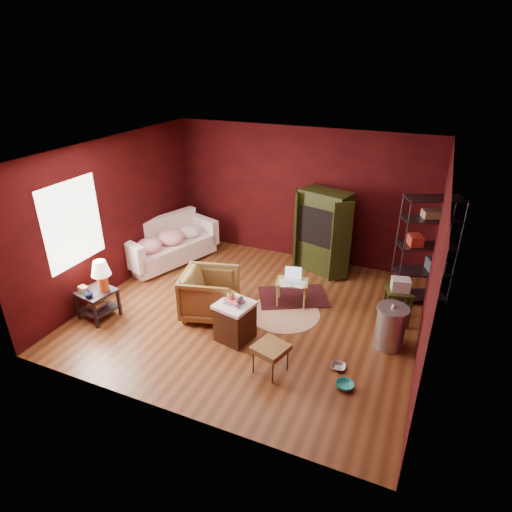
{
  "coord_description": "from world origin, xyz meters",
  "views": [
    {
      "loc": [
        2.57,
        -5.78,
        4.15
      ],
      "look_at": [
        0.0,
        0.2,
        1.0
      ],
      "focal_mm": 30.0,
      "sensor_mm": 36.0,
      "label": 1
    }
  ],
  "objects_px": {
    "armchair": "(210,292)",
    "wire_shelving": "(427,246)",
    "hamper": "(235,320)",
    "side_table": "(99,284)",
    "laptop_desk": "(292,283)",
    "tv_armoire": "(323,231)",
    "sofa": "(169,246)"
  },
  "relations": [
    {
      "from": "sofa",
      "to": "wire_shelving",
      "type": "height_order",
      "value": "wire_shelving"
    },
    {
      "from": "tv_armoire",
      "to": "wire_shelving",
      "type": "bearing_deg",
      "value": 3.41
    },
    {
      "from": "sofa",
      "to": "side_table",
      "type": "height_order",
      "value": "side_table"
    },
    {
      "from": "hamper",
      "to": "wire_shelving",
      "type": "xyz_separation_m",
      "value": [
        2.57,
        2.36,
        0.75
      ]
    },
    {
      "from": "side_table",
      "to": "laptop_desk",
      "type": "bearing_deg",
      "value": 30.21
    },
    {
      "from": "sofa",
      "to": "side_table",
      "type": "relative_size",
      "value": 1.78
    },
    {
      "from": "laptop_desk",
      "to": "tv_armoire",
      "type": "bearing_deg",
      "value": 72.96
    },
    {
      "from": "side_table",
      "to": "laptop_desk",
      "type": "distance_m",
      "value": 3.28
    },
    {
      "from": "side_table",
      "to": "tv_armoire",
      "type": "height_order",
      "value": "tv_armoire"
    },
    {
      "from": "laptop_desk",
      "to": "wire_shelving",
      "type": "distance_m",
      "value": 2.42
    },
    {
      "from": "armchair",
      "to": "laptop_desk",
      "type": "bearing_deg",
      "value": -67.47
    },
    {
      "from": "side_table",
      "to": "hamper",
      "type": "xyz_separation_m",
      "value": [
        2.34,
        0.33,
        -0.3
      ]
    },
    {
      "from": "armchair",
      "to": "tv_armoire",
      "type": "bearing_deg",
      "value": -42.72
    },
    {
      "from": "hamper",
      "to": "laptop_desk",
      "type": "distance_m",
      "value": 1.41
    },
    {
      "from": "side_table",
      "to": "tv_armoire",
      "type": "distance_m",
      "value": 4.33
    },
    {
      "from": "side_table",
      "to": "hamper",
      "type": "relative_size",
      "value": 1.43
    },
    {
      "from": "armchair",
      "to": "tv_armoire",
      "type": "relative_size",
      "value": 0.53
    },
    {
      "from": "wire_shelving",
      "to": "side_table",
      "type": "bearing_deg",
      "value": -174.92
    },
    {
      "from": "armchair",
      "to": "wire_shelving",
      "type": "xyz_separation_m",
      "value": [
        3.25,
        1.91,
        0.63
      ]
    },
    {
      "from": "hamper",
      "to": "laptop_desk",
      "type": "xyz_separation_m",
      "value": [
        0.49,
        1.32,
        0.09
      ]
    },
    {
      "from": "hamper",
      "to": "tv_armoire",
      "type": "bearing_deg",
      "value": 77.83
    },
    {
      "from": "side_table",
      "to": "laptop_desk",
      "type": "relative_size",
      "value": 1.56
    },
    {
      "from": "armchair",
      "to": "hamper",
      "type": "xyz_separation_m",
      "value": [
        0.68,
        -0.44,
        -0.12
      ]
    },
    {
      "from": "armchair",
      "to": "wire_shelving",
      "type": "bearing_deg",
      "value": -73.81
    },
    {
      "from": "sofa",
      "to": "hamper",
      "type": "bearing_deg",
      "value": -107.88
    },
    {
      "from": "armchair",
      "to": "side_table",
      "type": "bearing_deg",
      "value": 100.72
    },
    {
      "from": "sofa",
      "to": "armchair",
      "type": "distance_m",
      "value": 2.32
    },
    {
      "from": "sofa",
      "to": "laptop_desk",
      "type": "height_order",
      "value": "sofa"
    },
    {
      "from": "tv_armoire",
      "to": "wire_shelving",
      "type": "relative_size",
      "value": 0.86
    },
    {
      "from": "laptop_desk",
      "to": "side_table",
      "type": "bearing_deg",
      "value": -162.27
    },
    {
      "from": "sofa",
      "to": "tv_armoire",
      "type": "relative_size",
      "value": 1.12
    },
    {
      "from": "sofa",
      "to": "laptop_desk",
      "type": "bearing_deg",
      "value": -81.5
    }
  ]
}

